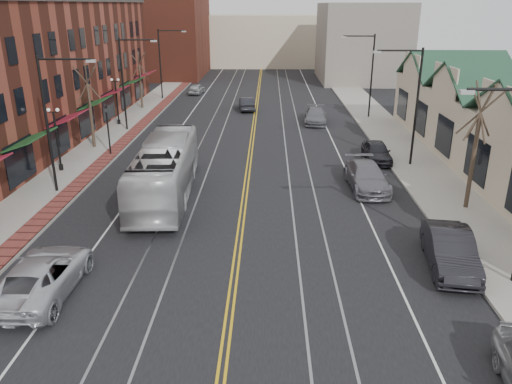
# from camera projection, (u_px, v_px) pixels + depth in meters

# --- Properties ---
(ground) EXTENTS (160.00, 160.00, 0.00)m
(ground) POSITION_uv_depth(u_px,v_px,m) (221.00, 381.00, 15.24)
(ground) COLOR black
(ground) RESTS_ON ground
(sidewalk_left) EXTENTS (4.00, 120.00, 0.15)m
(sidewalk_left) POSITION_uv_depth(u_px,v_px,m) (73.00, 171.00, 34.21)
(sidewalk_left) COLOR gray
(sidewalk_left) RESTS_ON ground
(sidewalk_right) EXTENTS (4.00, 120.00, 0.15)m
(sidewalk_right) POSITION_uv_depth(u_px,v_px,m) (425.00, 174.00, 33.63)
(sidewalk_right) COLOR gray
(sidewalk_right) RESTS_ON ground
(building_left) EXTENTS (10.00, 50.00, 11.00)m
(building_left) POSITION_uv_depth(u_px,v_px,m) (9.00, 77.00, 39.01)
(building_left) COLOR maroon
(building_left) RESTS_ON ground
(backdrop_left) EXTENTS (14.00, 18.00, 14.00)m
(backdrop_left) POSITION_uv_depth(u_px,v_px,m) (159.00, 30.00, 78.63)
(backdrop_left) COLOR maroon
(backdrop_left) RESTS_ON ground
(backdrop_mid) EXTENTS (22.00, 14.00, 9.00)m
(backdrop_mid) POSITION_uv_depth(u_px,v_px,m) (262.00, 40.00, 93.16)
(backdrop_mid) COLOR beige
(backdrop_mid) RESTS_ON ground
(backdrop_right) EXTENTS (12.00, 16.00, 11.00)m
(backdrop_right) POSITION_uv_depth(u_px,v_px,m) (361.00, 42.00, 73.74)
(backdrop_right) COLOR slate
(backdrop_right) RESTS_ON ground
(streetlight_l_1) EXTENTS (3.33, 0.25, 8.00)m
(streetlight_l_1) POSITION_uv_depth(u_px,v_px,m) (53.00, 111.00, 28.70)
(streetlight_l_1) COLOR black
(streetlight_l_1) RESTS_ON sidewalk_left
(streetlight_l_2) EXTENTS (3.33, 0.25, 8.00)m
(streetlight_l_2) POSITION_uv_depth(u_px,v_px,m) (127.00, 75.00, 43.67)
(streetlight_l_2) COLOR black
(streetlight_l_2) RESTS_ON sidewalk_left
(streetlight_l_3) EXTENTS (3.33, 0.25, 8.00)m
(streetlight_l_3) POSITION_uv_depth(u_px,v_px,m) (164.00, 57.00, 58.63)
(streetlight_l_3) COLOR black
(streetlight_l_3) RESTS_ON sidewalk_left
(streetlight_r_1) EXTENTS (3.33, 0.25, 8.00)m
(streetlight_r_1) POSITION_uv_depth(u_px,v_px,m) (411.00, 95.00, 33.78)
(streetlight_r_1) COLOR black
(streetlight_r_1) RESTS_ON sidewalk_right
(streetlight_r_2) EXTENTS (3.33, 0.25, 8.00)m
(streetlight_r_2) POSITION_uv_depth(u_px,v_px,m) (368.00, 67.00, 48.75)
(streetlight_r_2) COLOR black
(streetlight_r_2) RESTS_ON sidewalk_right
(lamppost_l_2) EXTENTS (0.84, 0.28, 4.27)m
(lamppost_l_2) POSITION_uv_depth(u_px,v_px,m) (57.00, 141.00, 33.48)
(lamppost_l_2) COLOR black
(lamppost_l_2) RESTS_ON sidewalk_left
(lamppost_l_3) EXTENTS (0.84, 0.28, 4.27)m
(lamppost_l_3) POSITION_uv_depth(u_px,v_px,m) (117.00, 102.00, 46.57)
(lamppost_l_3) COLOR black
(lamppost_l_3) RESTS_ON sidewalk_left
(tree_left_near) EXTENTS (1.78, 1.37, 6.48)m
(tree_left_near) POSITION_uv_depth(u_px,v_px,m) (90.00, 105.00, 38.62)
(tree_left_near) COLOR #382B21
(tree_left_near) RESTS_ON sidewalk_left
(tree_left_far) EXTENTS (1.66, 1.28, 6.02)m
(tree_left_far) POSITION_uv_depth(u_px,v_px,m) (140.00, 79.00, 53.67)
(tree_left_far) COLOR #382B21
(tree_left_far) RESTS_ON sidewalk_left
(tree_right_mid) EXTENTS (1.90, 1.46, 6.93)m
(tree_right_mid) POSITION_uv_depth(u_px,v_px,m) (475.00, 145.00, 26.71)
(tree_right_mid) COLOR #382B21
(tree_right_mid) RESTS_ON sidewalk_right
(traffic_signal) EXTENTS (0.18, 0.15, 3.80)m
(traffic_signal) POSITION_uv_depth(u_px,v_px,m) (108.00, 125.00, 37.12)
(traffic_signal) COLOR black
(traffic_signal) RESTS_ON sidewalk_left
(transit_bus) EXTENTS (3.40, 12.04, 3.32)m
(transit_bus) POSITION_uv_depth(u_px,v_px,m) (165.00, 170.00, 29.37)
(transit_bus) COLOR silver
(transit_bus) RESTS_ON ground
(parked_suv) EXTENTS (2.70, 5.74, 1.59)m
(parked_suv) POSITION_uv_depth(u_px,v_px,m) (42.00, 275.00, 19.64)
(parked_suv) COLOR silver
(parked_suv) RESTS_ON ground
(parked_car_b) EXTENTS (2.41, 5.26, 1.67)m
(parked_car_b) POSITION_uv_depth(u_px,v_px,m) (450.00, 250.00, 21.56)
(parked_car_b) COLOR black
(parked_car_b) RESTS_ON ground
(parked_car_c) EXTENTS (2.40, 5.50, 1.58)m
(parked_car_c) POSITION_uv_depth(u_px,v_px,m) (367.00, 177.00, 30.89)
(parked_car_c) COLOR slate
(parked_car_c) RESTS_ON ground
(parked_car_d) EXTENTS (1.74, 4.32, 1.47)m
(parked_car_d) POSITION_uv_depth(u_px,v_px,m) (377.00, 152.00, 36.35)
(parked_car_d) COLOR #222228
(parked_car_d) RESTS_ON ground
(distant_car_left) EXTENTS (2.01, 4.44, 1.42)m
(distant_car_left) POSITION_uv_depth(u_px,v_px,m) (247.00, 104.00, 53.96)
(distant_car_left) COLOR black
(distant_car_left) RESTS_ON ground
(distant_car_right) EXTENTS (2.45, 5.16, 1.45)m
(distant_car_right) POSITION_uv_depth(u_px,v_px,m) (315.00, 116.00, 48.11)
(distant_car_right) COLOR slate
(distant_car_right) RESTS_ON ground
(distant_car_far) EXTENTS (1.93, 4.00, 1.32)m
(distant_car_far) POSITION_uv_depth(u_px,v_px,m) (197.00, 89.00, 63.86)
(distant_car_far) COLOR #A9ADB0
(distant_car_far) RESTS_ON ground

